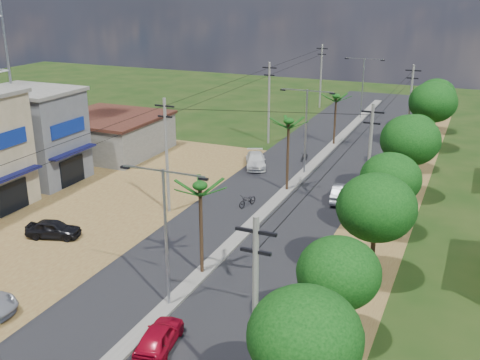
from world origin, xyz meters
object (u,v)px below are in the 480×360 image
at_px(car_parked_dark, 53,229).
at_px(car_red_near, 159,337).
at_px(car_silver_mid, 342,193).
at_px(car_white_far, 256,161).
at_px(moto_rider_east, 155,357).

bearing_deg(car_parked_dark, car_red_near, -137.90).
relative_size(car_silver_mid, car_parked_dark, 1.12).
height_order(car_white_far, moto_rider_east, car_white_far).
distance_m(car_parked_dark, moto_rider_east, 16.69).
xyz_separation_m(car_silver_mid, car_white_far, (-9.93, 5.59, -0.04)).
xyz_separation_m(car_parked_dark, moto_rider_east, (13.92, -9.21, -0.20)).
bearing_deg(car_white_far, car_silver_mid, -53.45).
bearing_deg(car_red_near, car_silver_mid, -107.92).
bearing_deg(car_red_near, moto_rider_east, 102.25).
distance_m(car_red_near, car_parked_dark, 15.70).
xyz_separation_m(car_red_near, car_white_far, (-6.50, 28.73, 0.01)).
distance_m(car_red_near, car_silver_mid, 23.40).
height_order(car_parked_dark, moto_rider_east, car_parked_dark).
height_order(car_red_near, car_silver_mid, car_silver_mid).
bearing_deg(car_white_far, car_parked_dark, -132.72).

